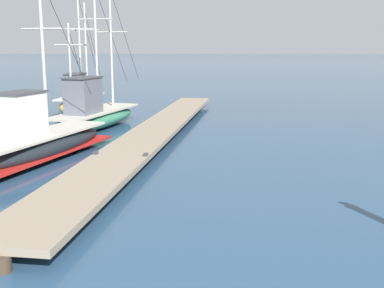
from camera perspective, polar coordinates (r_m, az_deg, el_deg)
floating_dock at (r=19.77m, az=-4.43°, el=1.48°), size 2.42×23.99×0.53m
fishing_boat_1 at (r=28.10m, az=-12.93°, el=4.97°), size 1.90×6.52×6.91m
fishing_boat_2 at (r=17.14m, az=-17.37°, el=0.36°), size 3.09×6.75×6.43m
fishing_boat_3 at (r=22.88m, az=-11.47°, el=3.54°), size 3.11×8.46×6.90m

